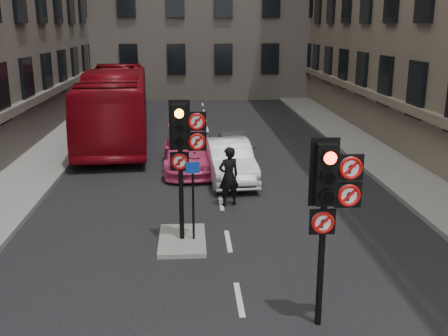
{
  "coord_description": "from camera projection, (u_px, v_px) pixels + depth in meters",
  "views": [
    {
      "loc": [
        -0.96,
        -7.64,
        5.49
      ],
      "look_at": [
        -0.26,
        2.79,
        2.6
      ],
      "focal_mm": 42.0,
      "sensor_mm": 36.0,
      "label": 1
    }
  ],
  "objects": [
    {
      "name": "car_pink",
      "position": [
        189.0,
        151.0,
        20.36
      ],
      "size": [
        2.12,
        4.91,
        1.41
      ],
      "primitive_type": "imported",
      "rotation": [
        0.0,
        0.0,
        0.03
      ],
      "color": "#E5437C",
      "rests_on": "ground"
    },
    {
      "name": "signal_far",
      "position": [
        183.0,
        141.0,
        12.88
      ],
      "size": [
        0.91,
        0.4,
        3.58
      ],
      "color": "black",
      "rests_on": "centre_island"
    },
    {
      "name": "centre_island",
      "position": [
        182.0,
        240.0,
        13.58
      ],
      "size": [
        1.2,
        2.0,
        0.12
      ],
      "primitive_type": "cube",
      "color": "gray",
      "rests_on": "ground"
    },
    {
      "name": "motorcycle",
      "position": [
        194.0,
        167.0,
        19.0
      ],
      "size": [
        0.57,
        1.61,
        0.95
      ],
      "primitive_type": "imported",
      "rotation": [
        0.0,
        0.0,
        -0.08
      ],
      "color": "black",
      "rests_on": "ground"
    },
    {
      "name": "pavement_right",
      "position": [
        395.0,
        164.0,
        20.86
      ],
      "size": [
        3.0,
        50.0,
        0.16
      ],
      "primitive_type": "cube",
      "color": "gray",
      "rests_on": "ground"
    },
    {
      "name": "signal_near",
      "position": [
        330.0,
        194.0,
        9.23
      ],
      "size": [
        0.91,
        0.4,
        3.58
      ],
      "color": "black",
      "rests_on": "ground"
    },
    {
      "name": "bus_red",
      "position": [
        115.0,
        105.0,
        25.17
      ],
      "size": [
        3.79,
        12.44,
        3.41
      ],
      "primitive_type": "imported",
      "rotation": [
        0.0,
        0.0,
        0.08
      ],
      "color": "maroon",
      "rests_on": "ground"
    },
    {
      "name": "car_silver",
      "position": [
        234.0,
        149.0,
        20.68
      ],
      "size": [
        1.68,
        4.06,
        1.37
      ],
      "primitive_type": "imported",
      "rotation": [
        0.0,
        0.0,
        -0.01
      ],
      "color": "#A4A5AB",
      "rests_on": "ground"
    },
    {
      "name": "motorcyclist",
      "position": [
        229.0,
        176.0,
        16.15
      ],
      "size": [
        0.8,
        0.67,
        1.87
      ],
      "primitive_type": "imported",
      "rotation": [
        0.0,
        0.0,
        3.51
      ],
      "color": "black",
      "rests_on": "ground"
    },
    {
      "name": "car_white",
      "position": [
        229.0,
        160.0,
        18.95
      ],
      "size": [
        1.83,
        4.4,
        1.42
      ],
      "primitive_type": "imported",
      "rotation": [
        0.0,
        0.0,
        0.08
      ],
      "color": "white",
      "rests_on": "ground"
    },
    {
      "name": "pavement_left",
      "position": [
        26.0,
        171.0,
        19.92
      ],
      "size": [
        3.0,
        50.0,
        0.16
      ],
      "primitive_type": "cube",
      "color": "gray",
      "rests_on": "ground"
    },
    {
      "name": "info_sign",
      "position": [
        193.0,
        190.0,
        13.16
      ],
      "size": [
        0.35,
        0.14,
        2.06
      ],
      "rotation": [
        0.0,
        0.0,
        0.21
      ],
      "color": "black",
      "rests_on": "centre_island"
    }
  ]
}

